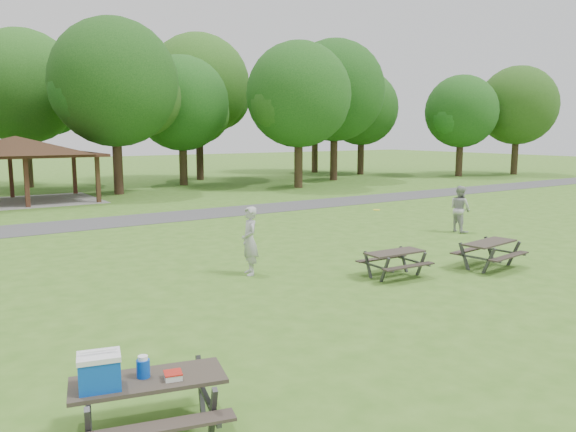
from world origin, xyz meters
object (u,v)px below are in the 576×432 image
(frisbee_thrower, at_px, (250,241))
(picnic_table_near, at_px, (133,385))
(frisbee_catcher, at_px, (460,209))
(picnic_table_middle, at_px, (395,258))

(frisbee_thrower, bearing_deg, picnic_table_near, -25.87)
(picnic_table_near, bearing_deg, frisbee_catcher, 26.12)
(frisbee_thrower, relative_size, frisbee_catcher, 1.03)
(frisbee_catcher, bearing_deg, picnic_table_near, 124.20)
(frisbee_thrower, bearing_deg, frisbee_catcher, 110.54)
(picnic_table_near, bearing_deg, frisbee_thrower, 50.03)
(picnic_table_middle, bearing_deg, frisbee_catcher, 26.85)
(picnic_table_near, bearing_deg, picnic_table_middle, 25.51)
(picnic_table_middle, xyz_separation_m, frisbee_thrower, (-3.22, 2.46, 0.42))
(picnic_table_near, distance_m, frisbee_thrower, 8.69)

